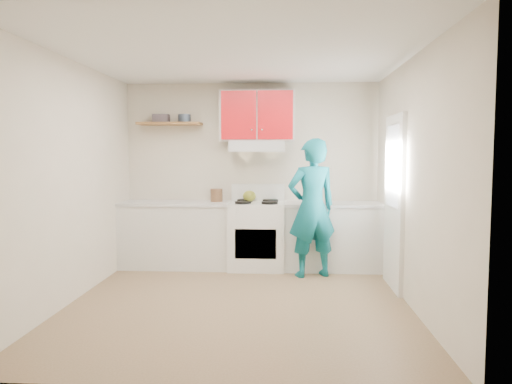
# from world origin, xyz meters

# --- Properties ---
(floor) EXTENTS (3.80, 3.80, 0.00)m
(floor) POSITION_xyz_m (0.00, 0.00, 0.00)
(floor) COLOR brown
(floor) RESTS_ON ground
(ceiling) EXTENTS (3.60, 3.80, 0.04)m
(ceiling) POSITION_xyz_m (0.00, 0.00, 2.60)
(ceiling) COLOR white
(ceiling) RESTS_ON floor
(back_wall) EXTENTS (3.60, 0.04, 2.60)m
(back_wall) POSITION_xyz_m (0.00, 1.90, 1.30)
(back_wall) COLOR beige
(back_wall) RESTS_ON floor
(front_wall) EXTENTS (3.60, 0.04, 2.60)m
(front_wall) POSITION_xyz_m (0.00, -1.90, 1.30)
(front_wall) COLOR beige
(front_wall) RESTS_ON floor
(left_wall) EXTENTS (0.04, 3.80, 2.60)m
(left_wall) POSITION_xyz_m (-1.80, 0.00, 1.30)
(left_wall) COLOR beige
(left_wall) RESTS_ON floor
(right_wall) EXTENTS (0.04, 3.80, 2.60)m
(right_wall) POSITION_xyz_m (1.80, 0.00, 1.30)
(right_wall) COLOR beige
(right_wall) RESTS_ON floor
(door) EXTENTS (0.05, 0.85, 2.05)m
(door) POSITION_xyz_m (1.78, 0.70, 1.02)
(door) COLOR white
(door) RESTS_ON floor
(door_glass) EXTENTS (0.01, 0.55, 0.95)m
(door_glass) POSITION_xyz_m (1.75, 0.70, 1.45)
(door_glass) COLOR white
(door_glass) RESTS_ON door
(counter_left) EXTENTS (1.52, 0.60, 0.90)m
(counter_left) POSITION_xyz_m (-1.04, 1.60, 0.45)
(counter_left) COLOR silver
(counter_left) RESTS_ON floor
(counter_right) EXTENTS (1.32, 0.60, 0.90)m
(counter_right) POSITION_xyz_m (1.14, 1.60, 0.45)
(counter_right) COLOR silver
(counter_right) RESTS_ON floor
(stove) EXTENTS (0.76, 0.65, 0.92)m
(stove) POSITION_xyz_m (0.10, 1.57, 0.46)
(stove) COLOR white
(stove) RESTS_ON floor
(range_hood) EXTENTS (0.76, 0.44, 0.15)m
(range_hood) POSITION_xyz_m (0.10, 1.68, 1.70)
(range_hood) COLOR silver
(range_hood) RESTS_ON back_wall
(upper_cabinets) EXTENTS (1.02, 0.33, 0.70)m
(upper_cabinets) POSITION_xyz_m (0.10, 1.73, 2.12)
(upper_cabinets) COLOR red
(upper_cabinets) RESTS_ON back_wall
(shelf) EXTENTS (0.90, 0.30, 0.04)m
(shelf) POSITION_xyz_m (-1.15, 1.75, 2.02)
(shelf) COLOR brown
(shelf) RESTS_ON back_wall
(books) EXTENTS (0.22, 0.16, 0.12)m
(books) POSITION_xyz_m (-1.28, 1.77, 2.10)
(books) COLOR #473E45
(books) RESTS_ON shelf
(tin) EXTENTS (0.22, 0.22, 0.11)m
(tin) POSITION_xyz_m (-0.93, 1.72, 2.09)
(tin) COLOR #333D4C
(tin) RESTS_ON shelf
(kettle) EXTENTS (0.22, 0.22, 0.16)m
(kettle) POSITION_xyz_m (-0.01, 1.69, 1.00)
(kettle) COLOR olive
(kettle) RESTS_ON stove
(crock) EXTENTS (0.21, 0.21, 0.20)m
(crock) POSITION_xyz_m (-0.48, 1.66, 1.00)
(crock) COLOR #523823
(crock) RESTS_ON counter_left
(cutting_board) EXTENTS (0.33, 0.28, 0.02)m
(cutting_board) POSITION_xyz_m (1.01, 1.54, 0.91)
(cutting_board) COLOR olive
(cutting_board) RESTS_ON counter_right
(silicone_mat) EXTENTS (0.35, 0.31, 0.01)m
(silicone_mat) POSITION_xyz_m (1.52, 1.63, 0.90)
(silicone_mat) COLOR red
(silicone_mat) RESTS_ON counter_right
(person) EXTENTS (0.76, 0.62, 1.79)m
(person) POSITION_xyz_m (0.83, 1.18, 0.90)
(person) COLOR #0C626F
(person) RESTS_ON floor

